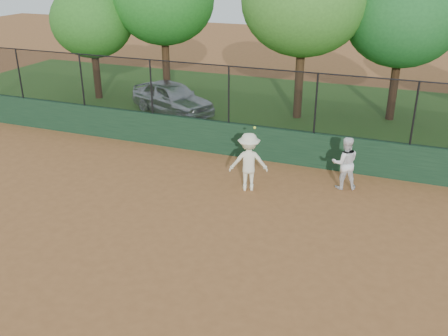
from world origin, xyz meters
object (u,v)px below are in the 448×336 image
(player_main, at_px, (249,162))
(tree_0, at_px, (91,22))
(parked_car, at_px, (172,98))
(tree_1, at_px, (163,0))
(player_second, at_px, (345,163))
(tree_2, at_px, (304,2))
(tree_3, at_px, (403,18))

(player_main, xyz_separation_m, tree_0, (-10.31, 7.27, 2.78))
(parked_car, bearing_deg, tree_1, 55.94)
(player_second, relative_size, tree_2, 0.23)
(parked_car, distance_m, tree_1, 4.67)
(tree_2, bearing_deg, player_main, -87.57)
(player_second, xyz_separation_m, tree_1, (-9.70, 7.18, 3.86))
(player_main, height_order, tree_1, tree_1)
(tree_3, bearing_deg, tree_2, -162.89)
(parked_car, height_order, player_second, player_second)
(player_second, height_order, tree_2, tree_2)
(parked_car, height_order, tree_2, tree_2)
(parked_car, relative_size, player_second, 2.58)
(parked_car, bearing_deg, tree_0, 100.82)
(player_second, relative_size, player_main, 0.78)
(tree_3, bearing_deg, parked_car, -164.07)
(player_second, height_order, player_main, player_main)
(player_second, distance_m, tree_0, 14.64)
(parked_car, xyz_separation_m, tree_3, (9.18, 2.62, 3.52))
(tree_1, xyz_separation_m, tree_3, (10.52, 0.53, -0.44))
(tree_1, bearing_deg, tree_2, -5.49)
(tree_0, bearing_deg, tree_2, 2.40)
(player_main, distance_m, tree_3, 10.10)
(tree_1, relative_size, tree_3, 1.08)
(tree_1, bearing_deg, tree_3, 2.90)
(tree_2, height_order, tree_3, tree_2)
(player_second, xyz_separation_m, tree_2, (-3.01, 6.54, 4.02))
(parked_car, height_order, tree_3, tree_3)
(tree_2, bearing_deg, tree_0, -177.60)
(tree_0, relative_size, tree_1, 0.80)
(player_main, bearing_deg, player_second, 23.29)
(tree_0, xyz_separation_m, tree_2, (9.98, 0.42, 1.16))
(player_main, height_order, tree_2, tree_2)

